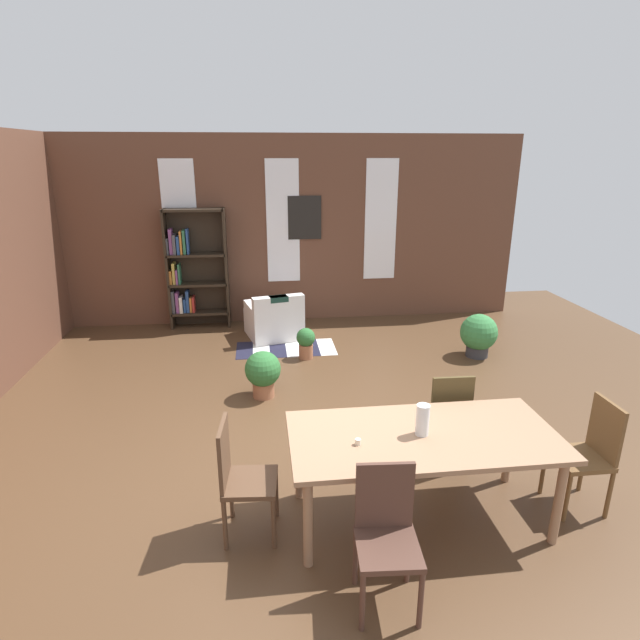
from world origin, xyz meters
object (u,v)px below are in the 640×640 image
object	(u,v)px
dining_chair_far_right	(446,415)
bookshelf_tall	(192,269)
potted_plant_by_shelf	(306,342)
potted_plant_window	(479,334)
dining_chair_head_left	(240,476)
dining_chair_near_left	(386,532)
dining_table	(423,443)
potted_plant_corner	(263,372)
armchair_white	(274,320)
dining_chair_head_right	(589,451)
vase_on_table	(423,420)

from	to	relation	value
dining_chair_far_right	bookshelf_tall	world-z (taller)	bookshelf_tall
bookshelf_tall	dining_chair_far_right	bearing A→B (deg)	-58.00
potted_plant_by_shelf	potted_plant_window	world-z (taller)	potted_plant_window
dining_chair_head_left	dining_chair_near_left	xyz separation A→B (m)	(0.95, -0.72, 0.00)
dining_table	potted_plant_corner	bearing A→B (deg)	117.37
armchair_white	dining_table	bearing A→B (deg)	-77.28
dining_table	dining_chair_head_right	xyz separation A→B (m)	(1.41, -0.00, -0.18)
dining_table	dining_chair_head_right	bearing A→B (deg)	-0.01
dining_table	dining_chair_head_left	world-z (taller)	dining_chair_head_left
dining_table	potted_plant_window	distance (m)	3.79
vase_on_table	potted_plant_corner	size ratio (longest dim) A/B	0.43
vase_on_table	potted_plant_window	bearing A→B (deg)	59.65
dining_table	dining_chair_head_left	bearing A→B (deg)	179.74
dining_table	dining_chair_near_left	size ratio (longest dim) A/B	2.18
dining_table	bookshelf_tall	world-z (taller)	bookshelf_tall
potted_plant_by_shelf	dining_chair_head_left	bearing A→B (deg)	-103.26
dining_table	vase_on_table	xyz separation A→B (m)	(-0.02, 0.00, 0.20)
dining_table	armchair_white	world-z (taller)	dining_table
armchair_white	potted_plant_corner	bearing A→B (deg)	-95.69
dining_chair_head_right	dining_chair_near_left	world-z (taller)	same
vase_on_table	potted_plant_by_shelf	bearing A→B (deg)	99.23
vase_on_table	bookshelf_tall	xyz separation A→B (m)	(-2.29, 5.15, 0.10)
potted_plant_corner	dining_table	bearing A→B (deg)	-62.63
dining_table	dining_chair_near_left	xyz separation A→B (m)	(-0.46, -0.72, -0.18)
dining_chair_head_right	armchair_white	xyz separation A→B (m)	(-2.41, 4.44, -0.23)
dining_chair_near_left	armchair_white	xyz separation A→B (m)	(-0.54, 5.15, -0.23)
potted_plant_by_shelf	potted_plant_corner	world-z (taller)	potted_plant_corner
potted_plant_window	bookshelf_tall	bearing A→B (deg)	155.85
bookshelf_tall	potted_plant_window	bearing A→B (deg)	-24.15
vase_on_table	potted_plant_window	world-z (taller)	vase_on_table
dining_chair_near_left	potted_plant_by_shelf	distance (m)	4.22
dining_chair_far_right	vase_on_table	bearing A→B (deg)	-123.91
armchair_white	potted_plant_by_shelf	xyz separation A→B (m)	(0.42, -0.94, -0.03)
dining_chair_head_left	armchair_white	world-z (taller)	dining_chair_head_left
armchair_white	potted_plant_window	distance (m)	3.13
dining_table	armchair_white	size ratio (longest dim) A/B	2.15
dining_chair_near_left	potted_plant_corner	bearing A→B (deg)	103.81
dining_table	potted_plant_by_shelf	world-z (taller)	dining_table
dining_chair_head_left	potted_plant_by_shelf	world-z (taller)	dining_chair_head_left
dining_chair_head_left	armchair_white	distance (m)	4.46
dining_chair_near_left	potted_plant_by_shelf	size ratio (longest dim) A/B	2.11
bookshelf_tall	potted_plant_window	xyz separation A→B (m)	(4.20, -1.89, -0.65)
dining_chair_near_left	potted_plant_window	size ratio (longest dim) A/B	1.50
dining_chair_near_left	armchair_white	world-z (taller)	dining_chair_near_left
potted_plant_window	dining_table	bearing A→B (deg)	-120.13
armchair_white	potted_plant_window	xyz separation A→B (m)	(2.90, -1.17, 0.06)
vase_on_table	dining_chair_near_left	world-z (taller)	vase_on_table
dining_table	potted_plant_corner	xyz separation A→B (m)	(-1.21, 2.34, -0.37)
dining_chair_head_left	potted_plant_by_shelf	size ratio (longest dim) A/B	2.11
dining_chair_far_right	potted_plant_by_shelf	world-z (taller)	dining_chair_far_right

